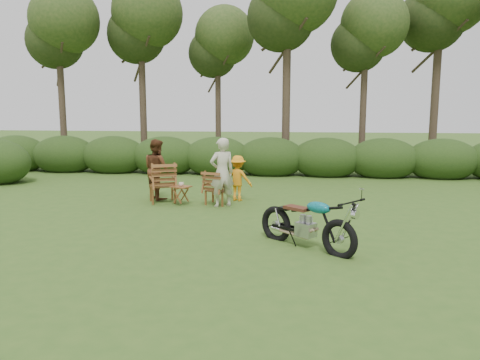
# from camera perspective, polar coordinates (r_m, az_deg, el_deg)

# --- Properties ---
(ground) EXTENTS (80.00, 80.00, 0.00)m
(ground) POSITION_cam_1_polar(r_m,az_deg,el_deg) (8.46, 0.07, -7.98)
(ground) COLOR #33541C
(ground) RESTS_ON ground
(tree_line) EXTENTS (22.52, 11.62, 8.14)m
(tree_line) POSITION_cam_1_polar(r_m,az_deg,el_deg) (17.83, 5.69, 13.15)
(tree_line) COLOR #35271D
(tree_line) RESTS_ON ground
(motorcycle) EXTENTS (2.01, 1.85, 1.13)m
(motorcycle) POSITION_cam_1_polar(r_m,az_deg,el_deg) (8.45, 7.98, -8.09)
(motorcycle) COLOR #0EA9B9
(motorcycle) RESTS_ON ground
(lawn_chair_right) EXTENTS (0.75, 0.75, 0.87)m
(lawn_chair_right) POSITION_cam_1_polar(r_m,az_deg,el_deg) (11.95, -2.75, -3.00)
(lawn_chair_right) COLOR brown
(lawn_chair_right) RESTS_ON ground
(lawn_chair_left) EXTENTS (0.95, 0.95, 1.05)m
(lawn_chair_left) POSITION_cam_1_polar(r_m,az_deg,el_deg) (12.38, -9.37, -2.70)
(lawn_chair_left) COLOR brown
(lawn_chair_left) RESTS_ON ground
(side_table) EXTENTS (0.58, 0.54, 0.48)m
(side_table) POSITION_cam_1_polar(r_m,az_deg,el_deg) (11.95, -7.20, -1.88)
(side_table) COLOR brown
(side_table) RESTS_ON ground
(cup) EXTENTS (0.14, 0.14, 0.10)m
(cup) POSITION_cam_1_polar(r_m,az_deg,el_deg) (11.90, -7.18, -0.51)
(cup) COLOR #F1DCC6
(cup) RESTS_ON side_table
(adult_a) EXTENTS (0.75, 0.66, 1.72)m
(adult_a) POSITION_cam_1_polar(r_m,az_deg,el_deg) (11.71, -2.18, -3.24)
(adult_a) COLOR beige
(adult_a) RESTS_ON ground
(adult_b) EXTENTS (0.99, 0.99, 1.62)m
(adult_b) POSITION_cam_1_polar(r_m,az_deg,el_deg) (12.86, -9.99, -2.28)
(adult_b) COLOR #532C17
(adult_b) RESTS_ON ground
(child) EXTENTS (0.86, 0.61, 1.20)m
(child) POSITION_cam_1_polar(r_m,az_deg,el_deg) (12.45, -0.27, -2.51)
(child) COLOR orange
(child) RESTS_ON ground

